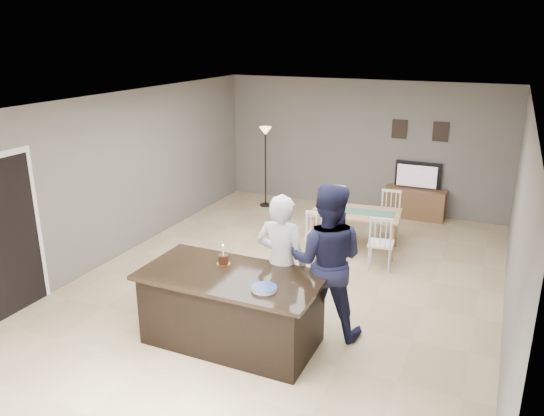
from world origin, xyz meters
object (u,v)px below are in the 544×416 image
at_px(dining_table, 356,218).
at_px(birthday_cake, 223,259).
at_px(woman, 281,263).
at_px(plate_stack, 264,288).
at_px(tv_console, 414,203).
at_px(television, 417,176).
at_px(kitchen_island, 232,308).
at_px(floor_lamp, 265,145).
at_px(man, 327,261).

bearing_deg(dining_table, birthday_cake, -110.21).
distance_m(woman, plate_stack, 0.78).
xyz_separation_m(tv_console, television, (0.00, 0.07, 0.56)).
relative_size(woman, dining_table, 0.98).
bearing_deg(kitchen_island, television, 77.99).
xyz_separation_m(kitchen_island, dining_table, (0.56, 3.43, 0.12)).
distance_m(dining_table, floor_lamp, 3.03).
relative_size(tv_console, plate_stack, 4.23).
relative_size(tv_console, dining_table, 0.66).
distance_m(kitchen_island, television, 5.78).
height_order(woman, dining_table, woman).
height_order(tv_console, television, television).
bearing_deg(floor_lamp, birthday_cake, -70.99).
height_order(tv_console, plate_stack, plate_stack).
bearing_deg(television, plate_stack, 83.46).
xyz_separation_m(television, man, (-0.25, -4.98, 0.11)).
bearing_deg(woman, man, -169.51).
xyz_separation_m(kitchen_island, birthday_cake, (-0.22, 0.22, 0.51)).
xyz_separation_m(woman, man, (0.55, 0.11, 0.08)).
relative_size(kitchen_island, television, 2.35).
distance_m(tv_console, woman, 5.12).
height_order(kitchen_island, plate_stack, plate_stack).
distance_m(kitchen_island, birthday_cake, 0.60).
xyz_separation_m(television, birthday_cake, (-1.42, -5.42, 0.10)).
distance_m(television, birthday_cake, 5.60).
height_order(television, floor_lamp, floor_lamp).
bearing_deg(tv_console, birthday_cake, -104.90).
bearing_deg(man, plate_stack, 53.66).
bearing_deg(birthday_cake, tv_console, 75.10).
distance_m(man, dining_table, 2.83).
xyz_separation_m(kitchen_island, man, (0.95, 0.66, 0.52)).
bearing_deg(kitchen_island, tv_console, 77.84).
distance_m(kitchen_island, tv_console, 5.70).
bearing_deg(woman, birthday_cake, 26.65).
xyz_separation_m(kitchen_island, floor_lamp, (-1.89, 5.05, 0.88)).
relative_size(man, birthday_cake, 7.55).
bearing_deg(kitchen_island, dining_table, 80.76).
relative_size(television, floor_lamp, 0.53).
height_order(man, dining_table, man).
distance_m(tv_console, television, 0.57).
distance_m(tv_console, plate_stack, 5.86).
relative_size(man, dining_table, 1.07).
distance_m(kitchen_island, plate_stack, 0.74).
bearing_deg(plate_stack, dining_table, 89.54).
relative_size(birthday_cake, floor_lamp, 0.15).
bearing_deg(woman, floor_lamp, -64.08).
relative_size(kitchen_island, floor_lamp, 1.25).
bearing_deg(floor_lamp, television, 10.85).
xyz_separation_m(birthday_cake, dining_table, (0.78, 3.21, -0.39)).
distance_m(man, plate_stack, 0.97).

